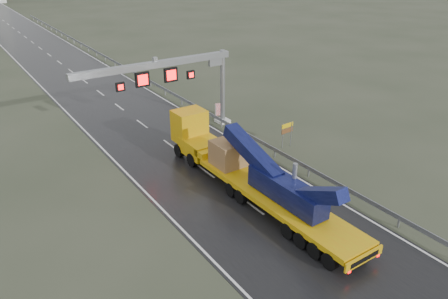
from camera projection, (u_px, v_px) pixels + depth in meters
ground at (292, 236)px, 26.49m from camera, size 400.00×400.00×0.00m
road at (85, 81)px, 56.57m from camera, size 11.00×200.00×0.02m
guardrail at (161, 87)px, 51.83m from camera, size 0.20×140.00×1.40m
sign_gantry at (178, 74)px, 38.70m from camera, size 14.90×1.20×7.42m
heavy_haul_truck at (239, 164)px, 31.32m from camera, size 3.07×19.41×4.55m
exit_sign_pair at (287, 130)px, 37.50m from camera, size 1.33×0.17×2.27m
striped_barrier at (219, 109)px, 45.18m from camera, size 0.78×0.56×1.19m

